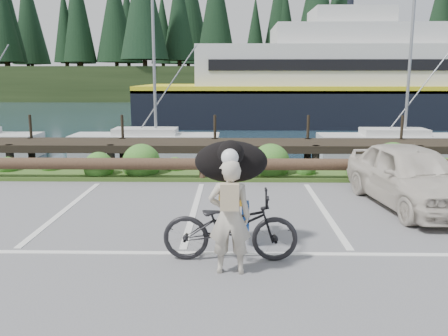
{
  "coord_description": "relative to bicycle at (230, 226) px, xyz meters",
  "views": [
    {
      "loc": [
        0.77,
        -7.21,
        2.66
      ],
      "look_at": [
        0.62,
        0.77,
        1.1
      ],
      "focal_mm": 38.0,
      "sensor_mm": 36.0,
      "label": 1
    }
  ],
  "objects": [
    {
      "name": "vegetation_strip",
      "position": [
        -0.74,
        5.93,
        -0.46
      ],
      "size": [
        34.0,
        1.6,
        0.1
      ],
      "primitive_type": "cube",
      "color": "#3D5B21",
      "rests_on": "ground"
    },
    {
      "name": "ground",
      "position": [
        -0.74,
        0.63,
        -0.51
      ],
      "size": [
        72.0,
        72.0,
        0.0
      ],
      "primitive_type": "plane",
      "color": "#5D5D60"
    },
    {
      "name": "parked_car",
      "position": [
        3.68,
        2.98,
        0.14
      ],
      "size": [
        2.01,
        3.98,
        1.3
      ],
      "primitive_type": "imported",
      "rotation": [
        0.0,
        0.0,
        0.13
      ],
      "color": "beige",
      "rests_on": "ground"
    },
    {
      "name": "bicycle",
      "position": [
        0.0,
        0.0,
        0.0
      ],
      "size": [
        1.96,
        0.7,
        1.03
      ],
      "primitive_type": "imported",
      "rotation": [
        0.0,
        0.0,
        1.56
      ],
      "color": "black",
      "rests_on": "ground"
    },
    {
      "name": "cyclist",
      "position": [
        -0.01,
        -0.46,
        0.28
      ],
      "size": [
        0.58,
        0.39,
        1.59
      ],
      "primitive_type": "imported",
      "rotation": [
        0.0,
        0.0,
        3.13
      ],
      "color": "#BAB19E",
      "rests_on": "ground"
    },
    {
      "name": "dog",
      "position": [
        0.01,
        0.63,
        0.84
      ],
      "size": [
        0.56,
        1.13,
        0.65
      ],
      "primitive_type": "ellipsoid",
      "rotation": [
        0.0,
        0.0,
        1.56
      ],
      "color": "black",
      "rests_on": "bicycle"
    },
    {
      "name": "log_rail",
      "position": [
        -0.74,
        5.23,
        -0.51
      ],
      "size": [
        32.0,
        0.3,
        0.6
      ],
      "primitive_type": null,
      "color": "#443021",
      "rests_on": "ground"
    },
    {
      "name": "harbor_backdrop",
      "position": [
        -0.35,
        79.1,
        -0.51
      ],
      "size": [
        170.0,
        160.0,
        30.0
      ],
      "color": "#162936",
      "rests_on": "ground"
    }
  ]
}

